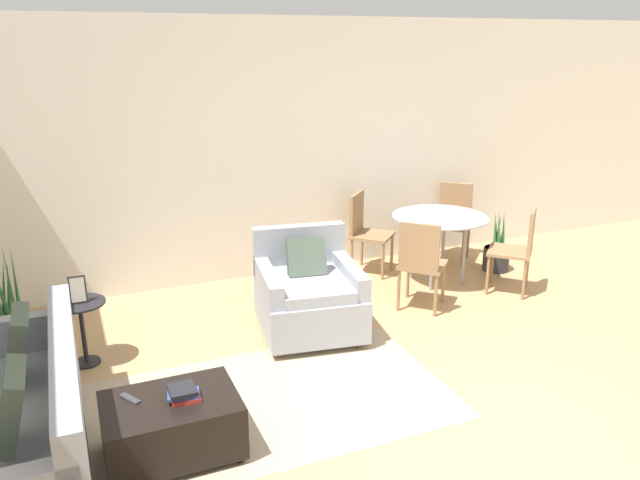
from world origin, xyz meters
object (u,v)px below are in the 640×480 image
Objects in this scene: couch at (17,435)px; dining_chair_far_left at (365,227)px; picture_frame at (78,290)px; tv_remote_primary at (130,398)px; side_table at (82,321)px; armchair at (308,294)px; dining_chair_far_right at (453,216)px; potted_plant at (11,345)px; book_stack at (184,393)px; dining_chair_near_left at (421,260)px; ottoman at (172,425)px; potted_plant_small at (496,254)px; dining_chair_near_right at (519,245)px; dining_table at (440,224)px.

dining_chair_far_left is at bearing 34.11° from couch.
couch is at bearing -108.17° from picture_frame.
side_table is at bearing 99.13° from tv_remote_primary.
armchair is 1.89m from side_table.
potted_plant is at bearing -168.24° from dining_chair_far_right.
book_stack is at bearing -22.05° from tv_remote_primary.
couch is at bearing -145.89° from dining_chair_far_left.
dining_chair_far_right is at bearing 11.76° from potted_plant.
book_stack is 1.57m from picture_frame.
side_table is (-0.52, 1.47, -0.05)m from book_stack.
armchair is at bearing -179.87° from dining_chair_near_left.
ottoman is 1.54× the size of side_table.
potted_plant_small reaches higher than book_stack.
potted_plant reaches higher than tv_remote_primary.
armchair is 1.91m from book_stack.
side_table is 0.60× the size of dining_chair_far_left.
dining_chair_far_left reaches higher than picture_frame.
book_stack is 1.56m from side_table.
dining_chair_near_left is at bearing -2.57° from picture_frame.
dining_chair_near_right is at bearing -2.21° from potted_plant.
book_stack is at bearing -8.74° from couch.
dining_chair_far_right reaches higher than ottoman.
dining_table reaches higher than ottoman.
dining_chair_near_right is (4.21, -0.14, -0.13)m from picture_frame.
dining_chair_near_right is at bearing 0.07° from armchair.
dining_table is at bearing -45.00° from dining_chair_far_left.
picture_frame is (-0.22, 1.34, 0.25)m from tv_remote_primary.
book_stack is 1.01× the size of picture_frame.
dining_chair_near_right is at bearing -1.86° from picture_frame.
tv_remote_primary is 0.18× the size of dining_chair_near_left.
tv_remote_primary is at bearing 157.95° from book_stack.
ottoman is at bearing -73.15° from side_table.
potted_plant is at bearing -164.55° from dining_chair_far_left.
side_table is 3.22m from dining_chair_far_left.
dining_chair_far_left is at bearing 43.68° from ottoman.
tv_remote_primary reaches higher than ottoman.
book_stack is 4.38m from potted_plant_small.
tv_remote_primary is at bearing -61.80° from potted_plant.
dining_table is at bearing 45.00° from dining_chair_near_left.
dining_chair_near_left reaches higher than couch.
couch reaches higher than picture_frame.
armchair is at bearing -166.45° from potted_plant_small.
picture_frame is 0.24× the size of dining_chair_far_left.
potted_plant_small is at bearing 23.67° from dining_chair_near_left.
armchair is 1.65m from dining_chair_far_left.
dining_chair_near_left and dining_chair_far_left have the same top height.
potted_plant is 4.85m from dining_chair_far_right.
dining_chair_near_right reaches higher than side_table.
dining_chair_near_left is (2.83, 1.21, 0.12)m from tv_remote_primary.
tv_remote_primary is 0.16× the size of dining_table.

